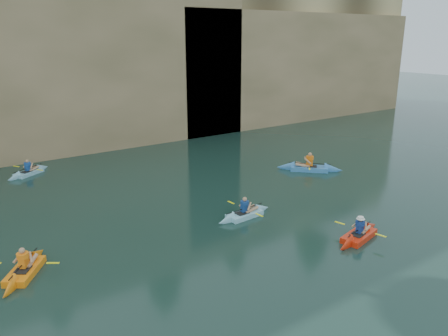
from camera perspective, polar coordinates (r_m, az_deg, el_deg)
cliff at (r=37.29m, az=-24.47°, el=13.11°), size 70.00×16.00×12.00m
cliff_slab_center at (r=30.62m, az=-17.88°, el=12.71°), size 24.00×2.40×11.40m
cliff_slab_east at (r=41.31m, az=10.36°, el=13.03°), size 26.00×2.40×9.84m
sea_cave_east at (r=33.69m, az=-3.84°, el=7.87°), size 5.00×1.00×4.50m
main_kayaker at (r=17.80m, az=17.22°, el=-8.36°), size 3.12×2.05×1.12m
kayaker_orange at (r=16.11m, az=-24.58°, el=-12.02°), size 2.33×2.94×1.17m
kayaker_ltblue_near at (r=18.97m, az=2.70°, el=-6.00°), size 2.91×2.25×1.13m
kayaker_ltblue_mid at (r=26.97m, az=-24.17°, el=-0.51°), size 2.80×2.10×1.10m
kayaker_blue_east at (r=25.81m, az=11.07°, el=0.02°), size 3.22×3.25×1.34m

